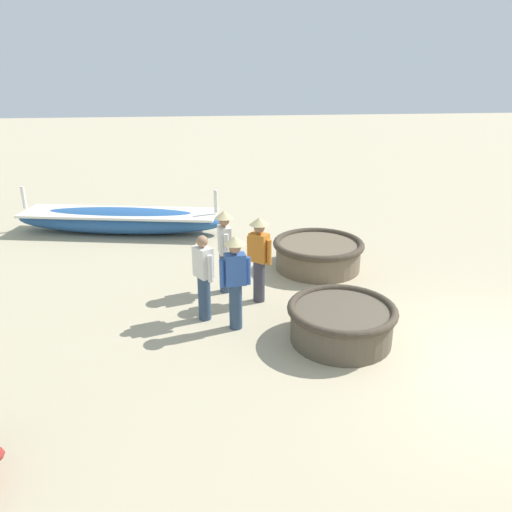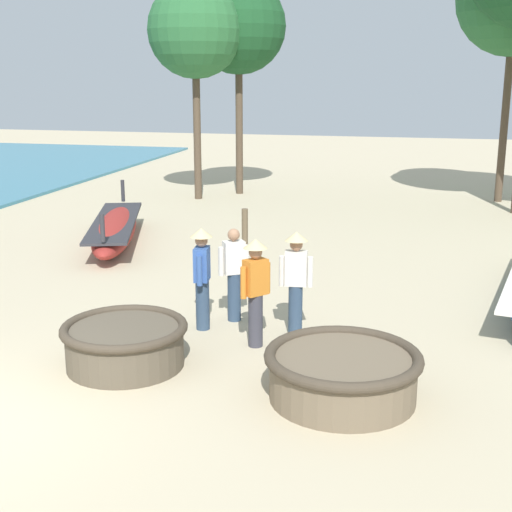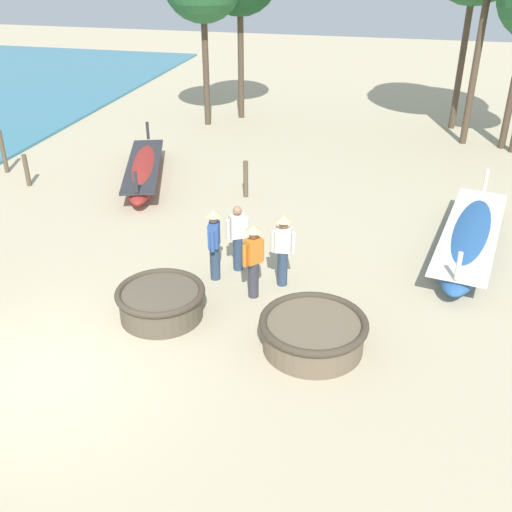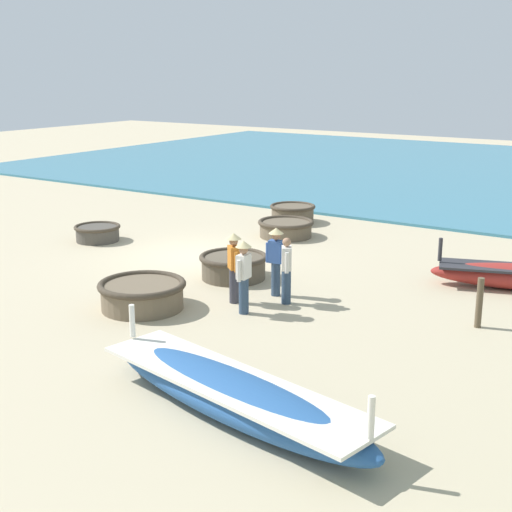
% 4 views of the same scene
% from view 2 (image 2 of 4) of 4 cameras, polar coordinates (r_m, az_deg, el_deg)
% --- Properties ---
extents(coracle_far_right, '(1.78, 1.78, 0.63)m').
position_cam_2_polar(coracle_far_right, '(10.26, -10.45, -6.84)').
color(coracle_far_right, brown).
rests_on(coracle_far_right, ground).
extents(coracle_upturned, '(2.01, 2.01, 0.64)m').
position_cam_2_polar(coracle_upturned, '(9.19, 6.95, -9.27)').
color(coracle_upturned, brown).
rests_on(coracle_upturned, ground).
extents(long_boat_white_hull, '(2.56, 5.24, 1.19)m').
position_cam_2_polar(long_boat_white_hull, '(17.58, -11.20, 2.11)').
color(long_boat_white_hull, maroon).
rests_on(long_boat_white_hull, ground).
extents(fisherman_standing_left, '(0.36, 0.53, 1.67)m').
position_cam_2_polar(fisherman_standing_left, '(11.34, -4.34, -1.29)').
color(fisherman_standing_left, '#2D425B').
rests_on(fisherman_standing_left, ground).
extents(fisherman_with_hat, '(0.39, 0.43, 1.67)m').
position_cam_2_polar(fisherman_with_hat, '(10.60, -0.04, -2.38)').
color(fisherman_with_hat, '#383842').
rests_on(fisherman_with_hat, ground).
extents(fisherman_by_coracle, '(0.46, 0.37, 1.57)m').
position_cam_2_polar(fisherman_by_coracle, '(11.75, -1.77, -1.30)').
color(fisherman_by_coracle, '#2D425B').
rests_on(fisherman_by_coracle, ground).
extents(fisherman_standing_right, '(0.53, 0.36, 1.67)m').
position_cam_2_polar(fisherman_standing_right, '(11.08, 3.21, -1.65)').
color(fisherman_standing_right, '#2D425B').
rests_on(fisherman_standing_right, ground).
extents(mooring_post_inland, '(0.14, 0.14, 1.09)m').
position_cam_2_polar(mooring_post_inland, '(15.98, -0.90, 1.88)').
color(mooring_post_inland, brown).
rests_on(mooring_post_inland, ground).
extents(tree_leftmost, '(3.08, 3.08, 7.02)m').
position_cam_2_polar(tree_leftmost, '(24.20, -1.40, 17.86)').
color(tree_leftmost, '#4C3D2D').
rests_on(tree_leftmost, ground).
extents(tree_tall_back, '(2.98, 2.98, 6.79)m').
position_cam_2_polar(tree_tall_back, '(23.24, -4.90, 17.51)').
color(tree_tall_back, '#4C3D2D').
rests_on(tree_tall_back, ground).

